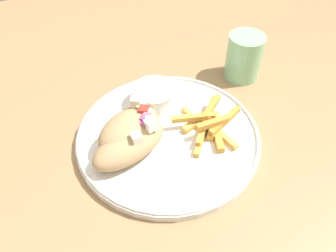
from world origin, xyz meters
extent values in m
cube|color=#9E7A51|center=(0.00, 0.00, 0.74)|extent=(1.40, 1.40, 0.04)
cylinder|color=#9E7A51|center=(0.63, 0.63, 0.36)|extent=(0.06, 0.06, 0.72)
cylinder|color=white|center=(-0.02, 0.01, 0.76)|extent=(0.32, 0.32, 0.01)
torus|color=white|center=(-0.02, 0.01, 0.77)|extent=(0.31, 0.31, 0.01)
ellipsoid|color=tan|center=(-0.10, 0.00, 0.79)|extent=(0.14, 0.09, 0.05)
cube|color=red|center=(-0.06, 0.01, 0.81)|extent=(0.01, 0.01, 0.01)
cube|color=white|center=(-0.06, 0.00, 0.82)|extent=(0.02, 0.02, 0.02)
cube|color=#A34C84|center=(-0.06, 0.01, 0.81)|extent=(0.02, 0.02, 0.01)
cube|color=#B7D693|center=(-0.06, 0.01, 0.82)|extent=(0.02, 0.02, 0.02)
cube|color=silver|center=(-0.09, -0.01, 0.82)|extent=(0.02, 0.02, 0.02)
ellipsoid|color=tan|center=(-0.08, 0.03, 0.80)|extent=(0.14, 0.12, 0.06)
cube|color=white|center=(-0.05, 0.03, 0.82)|extent=(0.02, 0.02, 0.01)
cube|color=silver|center=(-0.06, 0.05, 0.83)|extent=(0.02, 0.02, 0.02)
cube|color=red|center=(-0.05, 0.03, 0.82)|extent=(0.02, 0.02, 0.02)
cube|color=#A34C84|center=(-0.06, 0.02, 0.82)|extent=(0.02, 0.02, 0.01)
cube|color=#B7D693|center=(-0.05, 0.04, 0.82)|extent=(0.02, 0.02, 0.02)
cube|color=#A34C84|center=(-0.06, 0.01, 0.82)|extent=(0.02, 0.02, 0.01)
cube|color=gold|center=(0.05, 0.02, 0.77)|extent=(0.07, 0.03, 0.01)
cube|color=gold|center=(0.02, -0.03, 0.77)|extent=(0.06, 0.06, 0.01)
cube|color=gold|center=(0.06, -0.01, 0.77)|extent=(0.05, 0.05, 0.01)
cube|color=#E5B251|center=(0.03, 0.02, 0.77)|extent=(0.01, 0.06, 0.01)
cube|color=gold|center=(0.05, -0.03, 0.77)|extent=(0.04, 0.07, 0.01)
cube|color=#E5B251|center=(0.06, -0.05, 0.77)|extent=(0.02, 0.06, 0.01)
cube|color=#E5B251|center=(0.04, 0.01, 0.77)|extent=(0.07, 0.03, 0.01)
cube|color=gold|center=(0.07, 0.02, 0.79)|extent=(0.06, 0.04, 0.01)
cube|color=gold|center=(0.05, -0.02, 0.79)|extent=(0.06, 0.02, 0.01)
cube|color=gold|center=(0.08, -0.02, 0.78)|extent=(0.08, 0.04, 0.01)
cube|color=gold|center=(0.03, 0.01, 0.79)|extent=(0.07, 0.03, 0.01)
cube|color=gold|center=(0.07, 0.02, 0.79)|extent=(0.05, 0.05, 0.01)
cube|color=gold|center=(0.03, -0.02, 0.78)|extent=(0.05, 0.05, 0.01)
cylinder|color=white|center=(-0.01, 0.09, 0.79)|extent=(0.08, 0.08, 0.04)
cylinder|color=beige|center=(-0.01, 0.09, 0.80)|extent=(0.06, 0.06, 0.01)
torus|color=white|center=(-0.01, 0.09, 0.80)|extent=(0.08, 0.08, 0.00)
cylinder|color=#8CCC93|center=(0.20, 0.10, 0.80)|extent=(0.07, 0.07, 0.09)
cylinder|color=silver|center=(0.20, 0.10, 0.79)|extent=(0.06, 0.06, 0.06)
camera|label=1|loc=(-0.20, -0.33, 1.19)|focal=35.00mm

